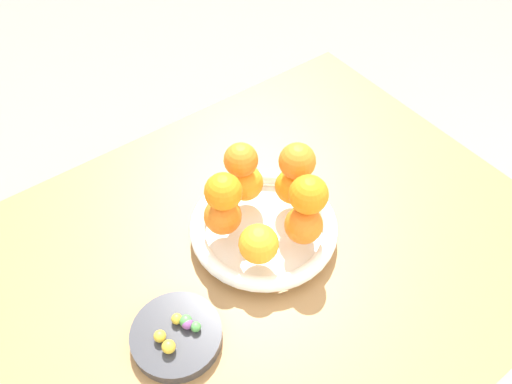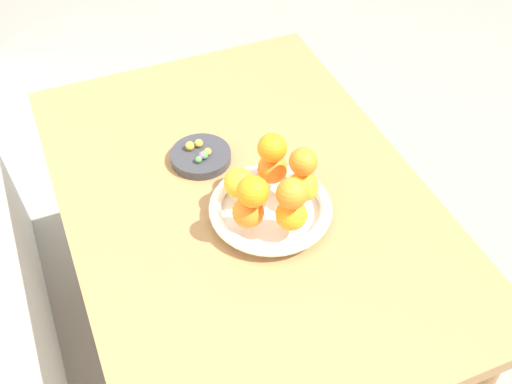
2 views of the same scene
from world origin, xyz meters
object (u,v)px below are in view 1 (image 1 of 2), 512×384
at_px(fruit_bowl, 264,228).
at_px(dining_table, 236,294).
at_px(orange_2, 293,186).
at_px(orange_6, 309,195).
at_px(orange_1, 304,225).
at_px(candy_ball_3, 187,323).
at_px(orange_5, 223,192).
at_px(candy_ball_1, 196,327).
at_px(candy_ball_0, 169,347).
at_px(orange_7, 297,161).
at_px(candy_dish, 177,336).
at_px(orange_4, 223,216).
at_px(candy_ball_4, 160,336).
at_px(candy_ball_2, 186,321).
at_px(candy_ball_5, 177,319).
at_px(orange_0, 259,244).
at_px(orange_8, 241,160).
at_px(orange_3, 245,183).

bearing_deg(fruit_bowl, dining_table, 17.53).
height_order(orange_2, orange_6, orange_6).
relative_size(orange_1, candy_ball_3, 3.56).
bearing_deg(orange_5, candy_ball_1, 41.25).
bearing_deg(candy_ball_1, candy_ball_0, 4.79).
distance_m(orange_7, candy_ball_3, 0.31).
relative_size(dining_table, candy_dish, 7.98).
relative_size(orange_1, orange_7, 1.03).
distance_m(orange_1, orange_7, 0.10).
xyz_separation_m(orange_4, candy_ball_4, (0.18, 0.10, -0.04)).
relative_size(fruit_bowl, candy_ball_0, 12.45).
distance_m(candy_ball_2, candy_ball_5, 0.01).
relative_size(orange_0, orange_1, 1.01).
xyz_separation_m(orange_4, candy_ball_3, (0.14, 0.11, -0.04)).
xyz_separation_m(dining_table, candy_ball_2, (0.12, 0.05, 0.12)).
bearing_deg(dining_table, orange_6, 165.95).
xyz_separation_m(orange_8, candy_ball_0, (0.24, 0.16, -0.10)).
bearing_deg(candy_ball_4, orange_3, -151.04).
bearing_deg(orange_5, candy_ball_3, 36.80).
distance_m(candy_ball_3, candy_ball_5, 0.02).
xyz_separation_m(fruit_bowl, candy_ball_3, (0.20, 0.08, 0.01)).
bearing_deg(orange_8, orange_2, 141.58).
height_order(orange_6, orange_8, orange_6).
xyz_separation_m(orange_2, orange_5, (0.13, -0.01, 0.06)).
xyz_separation_m(orange_5, orange_6, (-0.10, 0.08, 0.00)).
height_order(orange_1, candy_ball_3, orange_1).
bearing_deg(orange_2, orange_1, 62.75).
bearing_deg(orange_1, orange_3, -79.71).
distance_m(dining_table, orange_5, 0.23).
bearing_deg(dining_table, candy_ball_3, 23.86).
height_order(orange_3, candy_ball_1, orange_3).
height_order(orange_0, orange_7, orange_7).
xyz_separation_m(orange_3, candy_ball_0, (0.25, 0.16, -0.04)).
height_order(orange_8, candy_ball_1, orange_8).
height_order(dining_table, orange_0, orange_0).
distance_m(candy_dish, orange_5, 0.23).
bearing_deg(orange_1, candy_ball_5, 0.10).
xyz_separation_m(fruit_bowl, candy_ball_5, (0.21, 0.06, 0.01)).
height_order(candy_ball_3, candy_ball_4, same).
height_order(candy_dish, candy_ball_4, candy_ball_4).
bearing_deg(candy_dish, candy_ball_0, 40.69).
distance_m(orange_3, candy_ball_0, 0.30).
height_order(candy_dish, orange_1, orange_1).
height_order(orange_2, candy_ball_5, orange_2).
relative_size(orange_1, candy_ball_1, 4.08).
xyz_separation_m(candy_dish, orange_0, (-0.17, -0.03, 0.06)).
bearing_deg(orange_1, candy_ball_0, 6.62).
xyz_separation_m(orange_0, candy_ball_0, (0.19, 0.04, -0.04)).
height_order(candy_dish, orange_3, orange_3).
height_order(orange_0, orange_5, orange_5).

